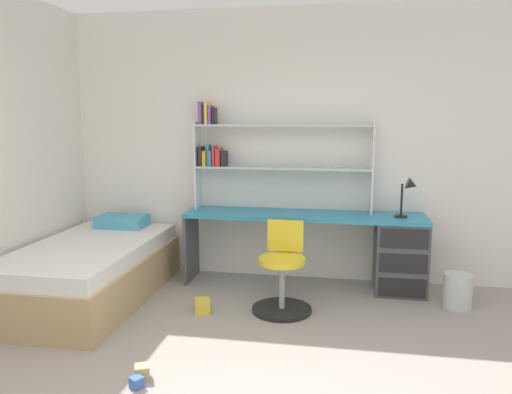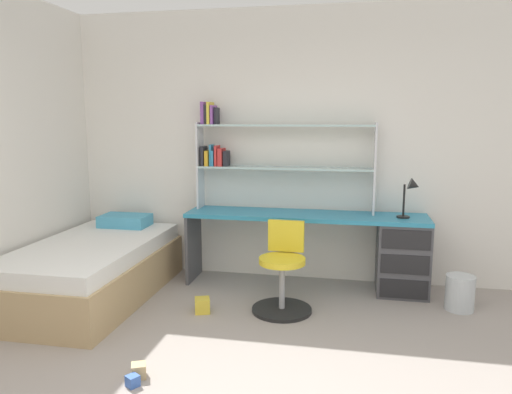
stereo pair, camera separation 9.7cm
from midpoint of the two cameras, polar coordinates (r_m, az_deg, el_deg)
room_shell at (r=3.92m, az=-15.99°, el=4.77°), size 5.64×6.50×2.75m
desk at (r=4.82m, az=13.97°, el=-5.81°), size 2.34×0.50×0.74m
bookshelf_hutch at (r=4.88m, az=1.27°, el=5.67°), size 1.78×0.22×1.09m
desk_lamp at (r=4.70m, az=18.42°, el=0.59°), size 0.20×0.17×0.38m
swivel_chair at (r=4.26m, az=3.82°, el=-9.37°), size 0.52×0.52×0.77m
bed_platform at (r=4.79m, az=-18.16°, el=-8.14°), size 1.07×1.92×0.65m
waste_bin at (r=4.67m, az=23.45°, el=-10.32°), size 0.25×0.25×0.31m
toy_block_blue_0 at (r=3.31m, az=-13.47°, el=-20.33°), size 0.10×0.10×0.07m
toy_block_natural_1 at (r=3.39m, az=-12.81°, el=-19.34°), size 0.12×0.12×0.09m
toy_block_yellow_2 at (r=4.30m, az=-5.69°, el=-12.58°), size 0.16×0.16×0.13m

